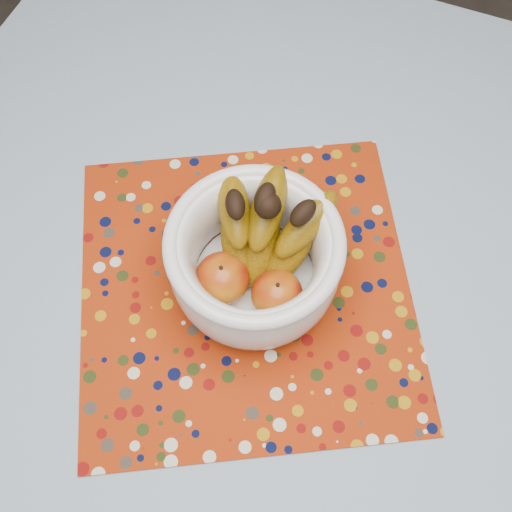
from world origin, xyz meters
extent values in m
plane|color=#2D2826|center=(0.00, 0.00, 0.00)|extent=(4.00, 4.00, 0.00)
cube|color=brown|center=(0.00, 0.00, 0.73)|extent=(1.20, 1.20, 0.04)
cylinder|color=brown|center=(-0.53, 0.53, 0.35)|extent=(0.06, 0.06, 0.71)
cube|color=slate|center=(0.00, 0.00, 0.76)|extent=(1.32, 1.32, 0.01)
cube|color=#932608|center=(-0.08, 0.02, 0.76)|extent=(0.61, 0.61, 0.00)
cylinder|color=white|center=(-0.07, 0.03, 0.77)|extent=(0.11, 0.11, 0.01)
cylinder|color=white|center=(-0.07, 0.03, 0.78)|extent=(0.16, 0.16, 0.01)
torus|color=white|center=(-0.07, 0.03, 0.89)|extent=(0.22, 0.22, 0.02)
ellipsoid|color=maroon|center=(-0.10, 0.00, 0.82)|extent=(0.07, 0.07, 0.06)
ellipsoid|color=maroon|center=(-0.03, 0.00, 0.82)|extent=(0.07, 0.07, 0.06)
sphere|color=black|center=(-0.06, 0.07, 0.92)|extent=(0.03, 0.03, 0.03)
camera|label=1|loc=(0.06, -0.27, 1.53)|focal=42.00mm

